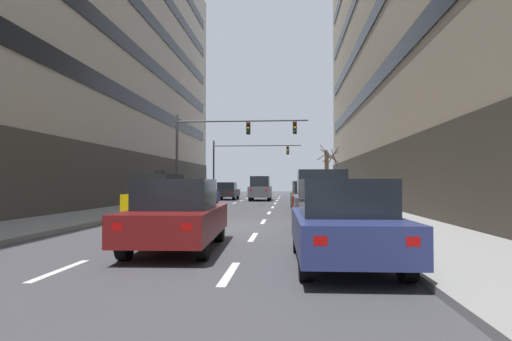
{
  "coord_description": "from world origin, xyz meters",
  "views": [
    {
      "loc": [
        2.69,
        -15.54,
        1.66
      ],
      "look_at": [
        0.56,
        11.22,
        2.41
      ],
      "focal_mm": 29.22,
      "sensor_mm": 36.0,
      "label": 1
    }
  ],
  "objects_px": {
    "car_driving_0": "(197,195)",
    "taxi_driving_1": "(159,197)",
    "car_parked_2": "(310,198)",
    "car_parked_0": "(343,223)",
    "traffic_signal_0": "(223,139)",
    "car_driving_2": "(178,215)",
    "pedestrian_1": "(358,192)",
    "street_tree_1": "(328,173)",
    "street_tree_0": "(326,172)",
    "car_parked_1": "(320,200)",
    "pedestrian_0": "(353,189)",
    "car_driving_4": "(227,191)",
    "car_parked_3": "(305,194)",
    "traffic_signal_1": "(241,158)",
    "car_driving_3": "(260,188)"
  },
  "relations": [
    {
      "from": "car_driving_3",
      "to": "car_parked_0",
      "type": "bearing_deg",
      "value": -82.82
    },
    {
      "from": "car_parked_0",
      "to": "street_tree_0",
      "type": "xyz_separation_m",
      "value": [
        2.57,
        32.91,
        1.78
      ]
    },
    {
      "from": "pedestrian_0",
      "to": "street_tree_1",
      "type": "bearing_deg",
      "value": 96.64
    },
    {
      "from": "car_parked_2",
      "to": "street_tree_1",
      "type": "xyz_separation_m",
      "value": [
        2.61,
        17.96,
        1.72
      ]
    },
    {
      "from": "car_driving_2",
      "to": "pedestrian_0",
      "type": "xyz_separation_m",
      "value": [
        7.41,
        20.99,
        0.3
      ]
    },
    {
      "from": "car_parked_2",
      "to": "traffic_signal_1",
      "type": "xyz_separation_m",
      "value": [
        -6.04,
        21.46,
        3.39
      ]
    },
    {
      "from": "car_driving_4",
      "to": "pedestrian_1",
      "type": "relative_size",
      "value": 2.93
    },
    {
      "from": "car_driving_0",
      "to": "taxi_driving_1",
      "type": "distance_m",
      "value": 8.0
    },
    {
      "from": "car_driving_0",
      "to": "car_driving_2",
      "type": "bearing_deg",
      "value": -79.09
    },
    {
      "from": "street_tree_0",
      "to": "car_parked_1",
      "type": "bearing_deg",
      "value": -95.45
    },
    {
      "from": "car_parked_0",
      "to": "traffic_signal_1",
      "type": "relative_size",
      "value": 0.5
    },
    {
      "from": "car_driving_4",
      "to": "street_tree_0",
      "type": "relative_size",
      "value": 0.85
    },
    {
      "from": "car_parked_2",
      "to": "car_parked_0",
      "type": "bearing_deg",
      "value": -89.99
    },
    {
      "from": "car_driving_2",
      "to": "traffic_signal_1",
      "type": "relative_size",
      "value": 0.51
    },
    {
      "from": "car_driving_2",
      "to": "street_tree_1",
      "type": "bearing_deg",
      "value": 77.78
    },
    {
      "from": "pedestrian_1",
      "to": "street_tree_1",
      "type": "bearing_deg",
      "value": 94.29
    },
    {
      "from": "street_tree_1",
      "to": "pedestrian_0",
      "type": "bearing_deg",
      "value": -83.36
    },
    {
      "from": "taxi_driving_1",
      "to": "car_parked_1",
      "type": "bearing_deg",
      "value": -28.68
    },
    {
      "from": "car_driving_2",
      "to": "car_driving_4",
      "type": "distance_m",
      "value": 29.23
    },
    {
      "from": "pedestrian_0",
      "to": "car_driving_3",
      "type": "bearing_deg",
      "value": 137.91
    },
    {
      "from": "car_driving_0",
      "to": "traffic_signal_0",
      "type": "relative_size",
      "value": 0.5
    },
    {
      "from": "taxi_driving_1",
      "to": "car_driving_2",
      "type": "distance_m",
      "value": 8.73
    },
    {
      "from": "car_parked_3",
      "to": "pedestrian_1",
      "type": "xyz_separation_m",
      "value": [
        3.49,
        0.19,
        0.15
      ]
    },
    {
      "from": "car_parked_2",
      "to": "traffic_signal_0",
      "type": "xyz_separation_m",
      "value": [
        -5.71,
        7.07,
        3.82
      ]
    },
    {
      "from": "car_driving_4",
      "to": "pedestrian_0",
      "type": "xyz_separation_m",
      "value": [
        10.53,
        -8.07,
        0.33
      ]
    },
    {
      "from": "car_driving_0",
      "to": "street_tree_1",
      "type": "height_order",
      "value": "street_tree_1"
    },
    {
      "from": "car_parked_3",
      "to": "pedestrian_1",
      "type": "relative_size",
      "value": 3.07
    },
    {
      "from": "car_driving_3",
      "to": "car_parked_0",
      "type": "xyz_separation_m",
      "value": [
        3.68,
        -29.18,
        -0.25
      ]
    },
    {
      "from": "street_tree_0",
      "to": "street_tree_1",
      "type": "relative_size",
      "value": 1.07
    },
    {
      "from": "car_driving_2",
      "to": "car_parked_1",
      "type": "height_order",
      "value": "car_parked_1"
    },
    {
      "from": "car_driving_3",
      "to": "car_driving_0",
      "type": "bearing_deg",
      "value": -105.87
    },
    {
      "from": "car_parked_3",
      "to": "street_tree_0",
      "type": "distance_m",
      "value": 13.94
    },
    {
      "from": "car_parked_0",
      "to": "car_driving_4",
      "type": "bearing_deg",
      "value": 102.71
    },
    {
      "from": "car_driving_2",
      "to": "street_tree_1",
      "type": "height_order",
      "value": "street_tree_1"
    },
    {
      "from": "pedestrian_1",
      "to": "pedestrian_0",
      "type": "bearing_deg",
      "value": 87.67
    },
    {
      "from": "car_driving_3",
      "to": "pedestrian_0",
      "type": "relative_size",
      "value": 2.63
    },
    {
      "from": "taxi_driving_1",
      "to": "traffic_signal_0",
      "type": "relative_size",
      "value": 0.45
    },
    {
      "from": "car_parked_1",
      "to": "pedestrian_0",
      "type": "height_order",
      "value": "car_parked_1"
    },
    {
      "from": "car_driving_2",
      "to": "car_parked_2",
      "type": "height_order",
      "value": "car_driving_2"
    },
    {
      "from": "car_driving_0",
      "to": "car_parked_1",
      "type": "xyz_separation_m",
      "value": [
        6.92,
        -11.76,
        0.18
      ]
    },
    {
      "from": "car_parked_1",
      "to": "car_driving_3",
      "type": "bearing_deg",
      "value": 99.01
    },
    {
      "from": "car_driving_0",
      "to": "car_driving_4",
      "type": "distance_m",
      "value": 12.9
    },
    {
      "from": "car_driving_0",
      "to": "car_parked_1",
      "type": "distance_m",
      "value": 13.65
    },
    {
      "from": "car_driving_0",
      "to": "car_driving_2",
      "type": "xyz_separation_m",
      "value": [
        3.12,
        -16.17,
        0.0
      ]
    },
    {
      "from": "street_tree_1",
      "to": "car_parked_3",
      "type": "bearing_deg",
      "value": -102.39
    },
    {
      "from": "car_parked_1",
      "to": "street_tree_1",
      "type": "height_order",
      "value": "street_tree_1"
    },
    {
      "from": "car_driving_0",
      "to": "car_parked_2",
      "type": "bearing_deg",
      "value": -33.21
    },
    {
      "from": "car_driving_2",
      "to": "pedestrian_1",
      "type": "height_order",
      "value": "car_driving_2"
    },
    {
      "from": "car_driving_3",
      "to": "car_driving_4",
      "type": "height_order",
      "value": "car_driving_3"
    },
    {
      "from": "traffic_signal_1",
      "to": "pedestrian_0",
      "type": "xyz_separation_m",
      "value": [
        9.66,
        -12.11,
        -3.08
      ]
    }
  ]
}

